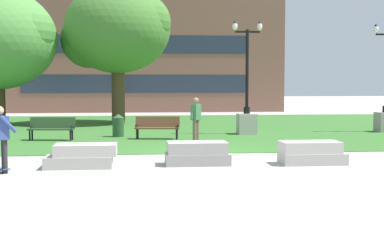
{
  "coord_description": "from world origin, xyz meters",
  "views": [
    {
      "loc": [
        -1.83,
        -16.99,
        2.3
      ],
      "look_at": [
        -0.3,
        -1.4,
        1.2
      ],
      "focal_mm": 50.0,
      "sensor_mm": 36.0,
      "label": 1
    }
  ],
  "objects_px": {
    "concrete_block_right": "(311,153)",
    "person_bystander_near_lawn": "(196,117)",
    "lamp_post_left": "(247,111)",
    "park_bench_near_left": "(52,127)",
    "trash_bin": "(118,125)",
    "concrete_block_left": "(197,154)",
    "person_skateboarder": "(0,136)",
    "concrete_block_center": "(82,156)",
    "park_bench_far_left": "(157,126)"
  },
  "relations": [
    {
      "from": "concrete_block_center",
      "to": "concrete_block_left",
      "type": "bearing_deg",
      "value": 3.9
    },
    {
      "from": "concrete_block_right",
      "to": "park_bench_far_left",
      "type": "xyz_separation_m",
      "value": [
        -4.12,
        7.0,
        0.23
      ]
    },
    {
      "from": "concrete_block_left",
      "to": "park_bench_far_left",
      "type": "bearing_deg",
      "value": 97.5
    },
    {
      "from": "concrete_block_left",
      "to": "person_bystander_near_lawn",
      "type": "bearing_deg",
      "value": 84.38
    },
    {
      "from": "concrete_block_left",
      "to": "concrete_block_right",
      "type": "xyz_separation_m",
      "value": [
        3.23,
        -0.2,
        0.0
      ]
    },
    {
      "from": "park_bench_near_left",
      "to": "trash_bin",
      "type": "relative_size",
      "value": 1.92
    },
    {
      "from": "concrete_block_left",
      "to": "park_bench_near_left",
      "type": "height_order",
      "value": "park_bench_near_left"
    },
    {
      "from": "concrete_block_left",
      "to": "trash_bin",
      "type": "distance_m",
      "value": 8.22
    },
    {
      "from": "person_skateboarder",
      "to": "trash_bin",
      "type": "bearing_deg",
      "value": 73.62
    },
    {
      "from": "concrete_block_right",
      "to": "park_bench_near_left",
      "type": "bearing_deg",
      "value": 140.25
    },
    {
      "from": "concrete_block_left",
      "to": "person_skateboarder",
      "type": "xyz_separation_m",
      "value": [
        -5.11,
        -1.02,
        0.66
      ]
    },
    {
      "from": "concrete_block_left",
      "to": "person_bystander_near_lawn",
      "type": "distance_m",
      "value": 5.43
    },
    {
      "from": "concrete_block_right",
      "to": "concrete_block_left",
      "type": "bearing_deg",
      "value": 176.5
    },
    {
      "from": "park_bench_near_left",
      "to": "lamp_post_left",
      "type": "xyz_separation_m",
      "value": [
        8.2,
        1.77,
        0.5
      ]
    },
    {
      "from": "concrete_block_center",
      "to": "park_bench_far_left",
      "type": "xyz_separation_m",
      "value": [
        2.27,
        7.01,
        0.23
      ]
    },
    {
      "from": "park_bench_far_left",
      "to": "park_bench_near_left",
      "type": "bearing_deg",
      "value": -178.76
    },
    {
      "from": "concrete_block_left",
      "to": "person_bystander_near_lawn",
      "type": "xyz_separation_m",
      "value": [
        0.53,
        5.36,
        0.68
      ]
    },
    {
      "from": "concrete_block_center",
      "to": "lamp_post_left",
      "type": "bearing_deg",
      "value": 54.09
    },
    {
      "from": "park_bench_far_left",
      "to": "lamp_post_left",
      "type": "relative_size",
      "value": 0.37
    },
    {
      "from": "concrete_block_center",
      "to": "concrete_block_right",
      "type": "bearing_deg",
      "value": 0.16
    },
    {
      "from": "concrete_block_right",
      "to": "person_bystander_near_lawn",
      "type": "xyz_separation_m",
      "value": [
        -2.7,
        5.56,
        0.68
      ]
    },
    {
      "from": "concrete_block_center",
      "to": "park_bench_far_left",
      "type": "relative_size",
      "value": 1.03
    },
    {
      "from": "person_skateboarder",
      "to": "park_bench_far_left",
      "type": "relative_size",
      "value": 0.92
    },
    {
      "from": "person_skateboarder",
      "to": "concrete_block_left",
      "type": "bearing_deg",
      "value": 11.29
    },
    {
      "from": "trash_bin",
      "to": "park_bench_near_left",
      "type": "bearing_deg",
      "value": -156.5
    },
    {
      "from": "concrete_block_left",
      "to": "lamp_post_left",
      "type": "height_order",
      "value": "lamp_post_left"
    },
    {
      "from": "park_bench_near_left",
      "to": "lamp_post_left",
      "type": "relative_size",
      "value": 0.37
    },
    {
      "from": "park_bench_near_left",
      "to": "lamp_post_left",
      "type": "bearing_deg",
      "value": 12.15
    },
    {
      "from": "concrete_block_right",
      "to": "person_skateboarder",
      "type": "height_order",
      "value": "person_skateboarder"
    },
    {
      "from": "park_bench_far_left",
      "to": "trash_bin",
      "type": "xyz_separation_m",
      "value": [
        -1.61,
        1.03,
        -0.04
      ]
    },
    {
      "from": "concrete_block_right",
      "to": "park_bench_far_left",
      "type": "distance_m",
      "value": 8.12
    },
    {
      "from": "person_bystander_near_lawn",
      "to": "lamp_post_left",
      "type": "bearing_deg",
      "value": 50.1
    },
    {
      "from": "trash_bin",
      "to": "person_bystander_near_lawn",
      "type": "bearing_deg",
      "value": -39.01
    },
    {
      "from": "person_skateboarder",
      "to": "lamp_post_left",
      "type": "xyz_separation_m",
      "value": [
        8.23,
        9.49,
        0.06
      ]
    },
    {
      "from": "lamp_post_left",
      "to": "person_bystander_near_lawn",
      "type": "relative_size",
      "value": 2.92
    },
    {
      "from": "concrete_block_center",
      "to": "park_bench_far_left",
      "type": "bearing_deg",
      "value": 72.07
    },
    {
      "from": "concrete_block_center",
      "to": "park_bench_far_left",
      "type": "distance_m",
      "value": 7.37
    },
    {
      "from": "person_bystander_near_lawn",
      "to": "person_skateboarder",
      "type": "bearing_deg",
      "value": -131.44
    },
    {
      "from": "concrete_block_center",
      "to": "person_bystander_near_lawn",
      "type": "distance_m",
      "value": 6.72
    },
    {
      "from": "park_bench_near_left",
      "to": "trash_bin",
      "type": "xyz_separation_m",
      "value": [
        2.57,
        1.12,
        -0.04
      ]
    },
    {
      "from": "person_bystander_near_lawn",
      "to": "concrete_block_right",
      "type": "bearing_deg",
      "value": -64.11
    },
    {
      "from": "concrete_block_center",
      "to": "park_bench_near_left",
      "type": "relative_size",
      "value": 1.04
    },
    {
      "from": "concrete_block_right",
      "to": "person_skateboarder",
      "type": "distance_m",
      "value": 8.4
    },
    {
      "from": "person_skateboarder",
      "to": "park_bench_far_left",
      "type": "bearing_deg",
      "value": 61.68
    },
    {
      "from": "concrete_block_right",
      "to": "person_bystander_near_lawn",
      "type": "height_order",
      "value": "person_bystander_near_lawn"
    },
    {
      "from": "person_skateboarder",
      "to": "park_bench_far_left",
      "type": "xyz_separation_m",
      "value": [
        4.21,
        7.82,
        -0.43
      ]
    },
    {
      "from": "park_bench_near_left",
      "to": "park_bench_far_left",
      "type": "relative_size",
      "value": 1.0
    },
    {
      "from": "park_bench_near_left",
      "to": "person_bystander_near_lawn",
      "type": "height_order",
      "value": "person_bystander_near_lawn"
    },
    {
      "from": "concrete_block_right",
      "to": "trash_bin",
      "type": "xyz_separation_m",
      "value": [
        -5.74,
        8.02,
        0.2
      ]
    },
    {
      "from": "concrete_block_center",
      "to": "park_bench_near_left",
      "type": "height_order",
      "value": "park_bench_near_left"
    }
  ]
}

